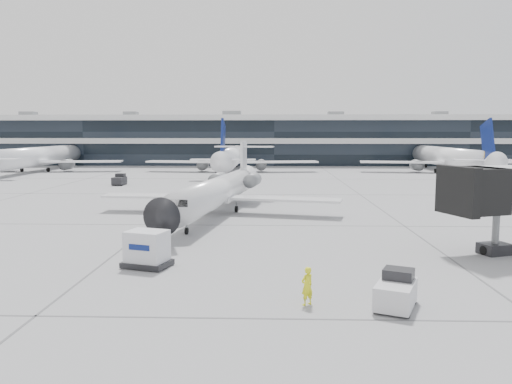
{
  "coord_description": "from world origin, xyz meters",
  "views": [
    {
      "loc": [
        -0.5,
        -39.04,
        7.35
      ],
      "look_at": [
        -1.76,
        0.66,
        2.6
      ],
      "focal_mm": 35.0,
      "sensor_mm": 36.0,
      "label": 1
    }
  ],
  "objects_px": {
    "ramp_worker": "(307,286)",
    "regional_jet": "(219,190)",
    "cargo_uld": "(147,249)",
    "baggage_tug": "(396,291)"
  },
  "relations": [
    {
      "from": "ramp_worker",
      "to": "cargo_uld",
      "type": "relative_size",
      "value": 0.59
    },
    {
      "from": "regional_jet",
      "to": "cargo_uld",
      "type": "distance_m",
      "value": 18.36
    },
    {
      "from": "ramp_worker",
      "to": "baggage_tug",
      "type": "xyz_separation_m",
      "value": [
        3.73,
        -0.2,
        -0.14
      ]
    },
    {
      "from": "baggage_tug",
      "to": "regional_jet",
      "type": "bearing_deg",
      "value": 135.97
    },
    {
      "from": "ramp_worker",
      "to": "cargo_uld",
      "type": "xyz_separation_m",
      "value": [
        -8.35,
        5.84,
        0.15
      ]
    },
    {
      "from": "ramp_worker",
      "to": "regional_jet",
      "type": "bearing_deg",
      "value": -112.84
    },
    {
      "from": "ramp_worker",
      "to": "baggage_tug",
      "type": "relative_size",
      "value": 0.59
    },
    {
      "from": "regional_jet",
      "to": "ramp_worker",
      "type": "xyz_separation_m",
      "value": [
        6.31,
        -24.05,
        -1.33
      ]
    },
    {
      "from": "ramp_worker",
      "to": "cargo_uld",
      "type": "height_order",
      "value": "cargo_uld"
    },
    {
      "from": "regional_jet",
      "to": "ramp_worker",
      "type": "relative_size",
      "value": 16.41
    }
  ]
}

